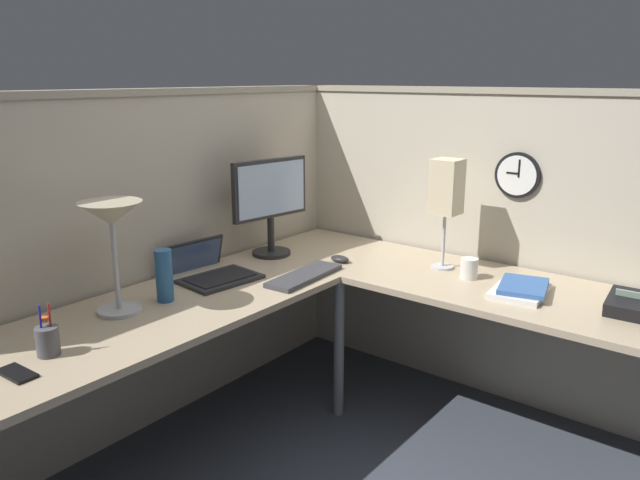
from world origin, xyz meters
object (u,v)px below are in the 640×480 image
Objects in this scene: monitor at (270,200)px; thermos_flask at (164,276)px; computer_mouse at (340,259)px; pen_cup at (48,340)px; laptop at (208,271)px; coffee_mug at (469,268)px; cell_phone at (17,373)px; book_stack at (521,289)px; keyboard at (304,276)px; wall_clock at (518,175)px; desk_lamp_paper at (446,190)px; office_phone at (638,307)px; desk_lamp_dome at (112,223)px.

monitor reaches higher than thermos_flask.
computer_mouse is 1.46m from pen_cup.
coffee_mug is (0.72, -0.97, 0.02)m from laptop.
pen_cup is at bearing -169.43° from thermos_flask.
thermos_flask reaches higher than cell_phone.
computer_mouse is 0.89m from book_stack.
computer_mouse is at bearing -5.61° from cell_phone.
wall_clock is at bearing -43.88° from keyboard.
pen_cup reaches higher than book_stack.
laptop is 2.30× the size of pen_cup.
pen_cup is 0.34× the size of desk_lamp_paper.
desk_lamp_paper reaches higher than pen_cup.
desk_lamp_paper reaches higher than coffee_mug.
wall_clock is (0.26, -0.24, 0.06)m from desk_lamp_paper.
desk_lamp_paper is (1.12, -0.70, 0.27)m from thermos_flask.
thermos_flask is 1.04× the size of office_phone.
monitor is 5.21× the size of coffee_mug.
book_stack is 1.43× the size of wall_clock.
desk_lamp_dome is at bearing 154.53° from keyboard.
desk_lamp_dome is 0.84× the size of desk_lamp_paper.
book_stack reaches higher than computer_mouse.
coffee_mug is (0.46, -0.60, 0.04)m from keyboard.
cell_phone is 0.46× the size of book_stack.
cell_phone is at bearing 159.58° from wall_clock.
computer_mouse is (0.56, -0.36, -0.01)m from laptop.
monitor is 2.27× the size of thermos_flask.
keyboard is 0.96m from book_stack.
keyboard is 1.95× the size of thermos_flask.
pen_cup reaches higher than computer_mouse.
wall_clock reaches higher than desk_lamp_dome.
thermos_flask is at bearing 131.18° from book_stack.
laptop is at bearing 112.47° from office_phone.
desk_lamp_paper reaches higher than book_stack.
thermos_flask is at bearing 10.57° from pen_cup.
monitor reaches higher than pen_cup.
computer_mouse is 1.59m from cell_phone.
monitor reaches higher than laptop.
thermos_flask is at bearing 148.06° from desk_lamp_paper.
laptop is at bearing 134.50° from desk_lamp_paper.
keyboard is 2.99× the size of cell_phone.
wall_clock is (1.94, -0.83, 0.39)m from pen_cup.
computer_mouse is at bearing 95.98° from office_phone.
laptop is 0.93× the size of desk_lamp_dome.
desk_lamp_dome is at bearing 19.15° from cell_phone.
wall_clock is at bearing -34.15° from thermos_flask.
desk_lamp_paper is 0.36m from wall_clock.
cell_phone is (-0.14, -0.05, -0.05)m from pen_cup.
desk_lamp_paper is (1.68, -0.59, 0.33)m from pen_cup.
laptop is 1.54m from wall_clock.
pen_cup is 1.78m from coffee_mug.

